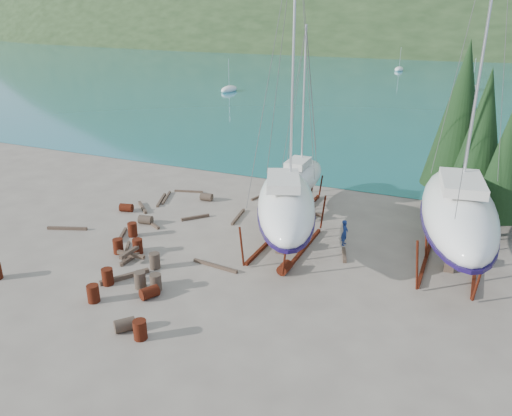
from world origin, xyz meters
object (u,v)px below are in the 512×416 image
at_px(worker, 345,233).
at_px(small_sailboat_shore, 299,178).
at_px(large_sailboat_near, 286,203).
at_px(large_sailboat_far, 458,210).

bearing_deg(worker, small_sailboat_shore, 41.96).
distance_m(large_sailboat_near, large_sailboat_far, 9.24).
height_order(large_sailboat_near, small_sailboat_shore, large_sailboat_near).
height_order(large_sailboat_near, worker, large_sailboat_near).
height_order(small_sailboat_shore, worker, small_sailboat_shore).
bearing_deg(large_sailboat_far, worker, 169.89).
distance_m(large_sailboat_near, worker, 4.11).
relative_size(large_sailboat_far, small_sailboat_shore, 1.61).
height_order(large_sailboat_near, large_sailboat_far, large_sailboat_far).
xyz_separation_m(large_sailboat_near, small_sailboat_shore, (-1.72, 7.14, -0.78)).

